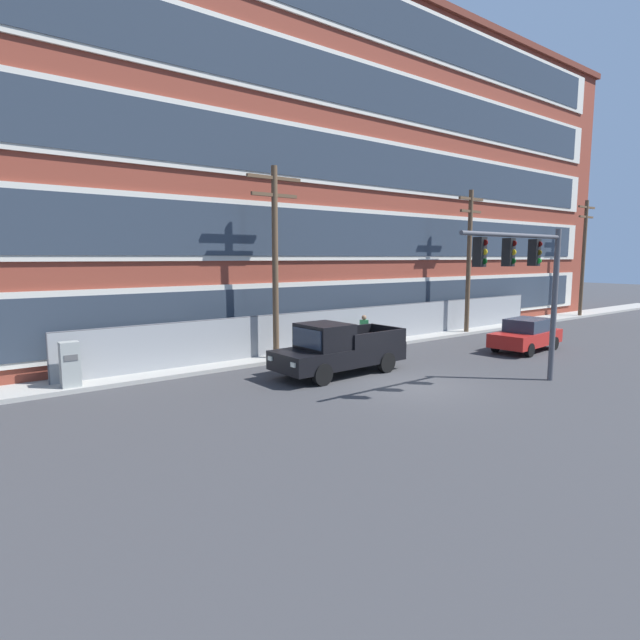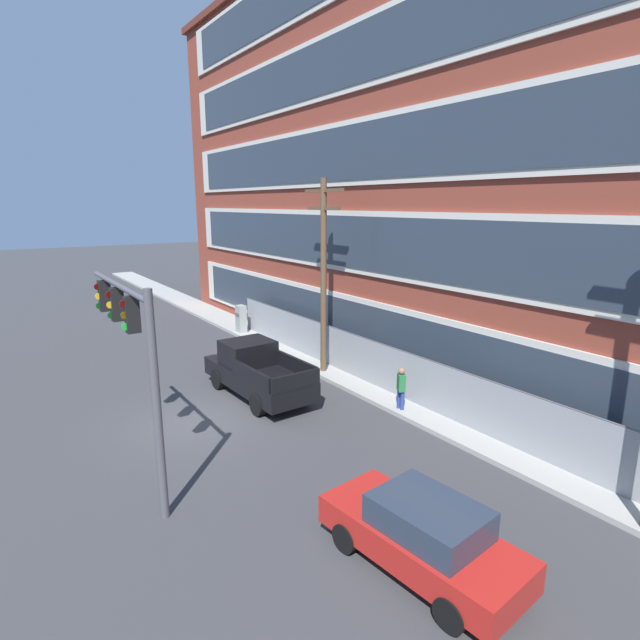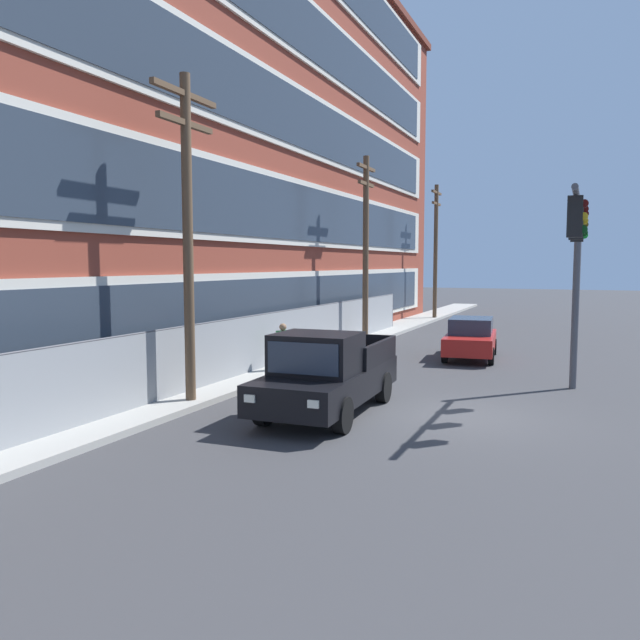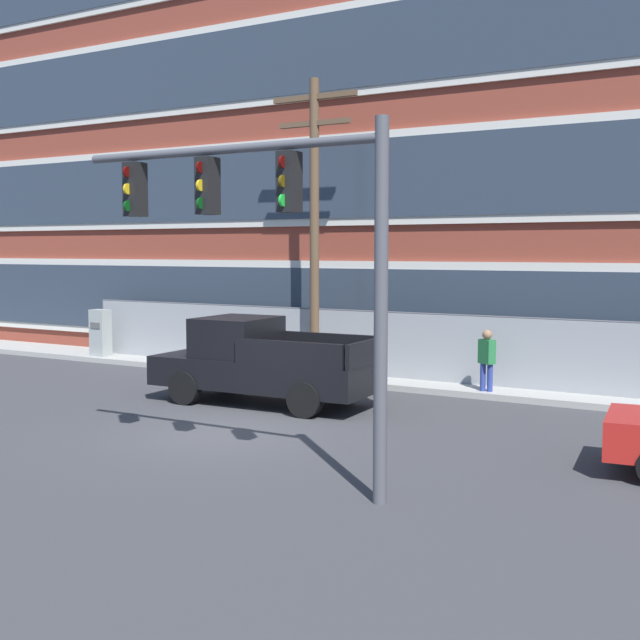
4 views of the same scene
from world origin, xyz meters
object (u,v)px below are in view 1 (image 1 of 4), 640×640
object	(u,v)px
utility_pole_near_corner	(275,255)
pedestrian_near_cabinet	(364,330)
electrical_cabinet	(70,367)
traffic_signal_mast	(528,271)
utility_pole_far_east	(584,254)
sedan_red	(526,334)
pickup_truck_black	(337,350)
utility_pole_midblock	(469,256)

from	to	relation	value
utility_pole_near_corner	pedestrian_near_cabinet	bearing A→B (deg)	-1.49
electrical_cabinet	pedestrian_near_cabinet	world-z (taller)	electrical_cabinet
traffic_signal_mast	utility_pole_far_east	xyz separation A→B (m)	(22.37, 8.82, 0.73)
sedan_red	utility_pole_far_east	xyz separation A→B (m)	(15.85, 5.05, 3.97)
traffic_signal_mast	electrical_cabinet	size ratio (longest dim) A/B	3.30
pedestrian_near_cabinet	utility_pole_far_east	bearing A→B (deg)	-0.02
traffic_signal_mast	pickup_truck_black	world-z (taller)	traffic_signal_mast
utility_pole_near_corner	sedan_red	bearing A→B (deg)	-25.28
utility_pole_far_east	traffic_signal_mast	bearing A→B (deg)	-158.49
sedan_red	utility_pole_midblock	size ratio (longest dim) A/B	0.54
sedan_red	utility_pole_near_corner	bearing A→B (deg)	154.72
utility_pole_midblock	pedestrian_near_cabinet	size ratio (longest dim) A/B	4.92
pickup_truck_black	traffic_signal_mast	bearing A→B (deg)	-54.12
pedestrian_near_cabinet	sedan_red	bearing A→B (deg)	-40.21
pickup_truck_black	utility_pole_near_corner	bearing A→B (deg)	98.72
utility_pole_far_east	electrical_cabinet	world-z (taller)	utility_pole_far_east
pickup_truck_black	utility_pole_midblock	xyz separation A→B (m)	(12.50, 3.37, 3.59)
utility_pole_near_corner	pickup_truck_black	bearing A→B (deg)	-81.28
traffic_signal_mast	utility_pole_far_east	size ratio (longest dim) A/B	0.65
traffic_signal_mast	utility_pole_far_east	distance (m)	24.06
utility_pole_near_corner	pedestrian_near_cabinet	size ratio (longest dim) A/B	4.91
sedan_red	traffic_signal_mast	bearing A→B (deg)	-149.98
electrical_cabinet	pedestrian_near_cabinet	xyz separation A→B (m)	(13.15, -0.11, 0.13)
pickup_truck_black	electrical_cabinet	xyz separation A→B (m)	(-8.70, 3.52, -0.11)
utility_pole_midblock	pickup_truck_black	bearing A→B (deg)	-164.93
utility_pole_midblock	pedestrian_near_cabinet	bearing A→B (deg)	179.67
sedan_red	utility_pole_far_east	bearing A→B (deg)	17.67
utility_pole_far_east	utility_pole_near_corner	bearing A→B (deg)	179.71
electrical_cabinet	pedestrian_near_cabinet	distance (m)	13.16
pickup_truck_black	utility_pole_far_east	bearing A→B (deg)	7.38
pickup_truck_black	utility_pole_far_east	size ratio (longest dim) A/B	0.64
sedan_red	utility_pole_midblock	distance (m)	6.59
sedan_red	utility_pole_midblock	world-z (taller)	utility_pole_midblock
pickup_truck_black	utility_pole_midblock	bearing A→B (deg)	15.07
sedan_red	utility_pole_far_east	world-z (taller)	utility_pole_far_east
utility_pole_near_corner	utility_pole_far_east	distance (m)	26.83
pickup_truck_black	utility_pole_far_east	xyz separation A→B (m)	(26.28, 3.41, 3.81)
utility_pole_near_corner	utility_pole_far_east	world-z (taller)	utility_pole_far_east
traffic_signal_mast	electrical_cabinet	xyz separation A→B (m)	(-12.61, 8.94, -3.19)
pickup_truck_black	electrical_cabinet	world-z (taller)	pickup_truck_black
utility_pole_near_corner	utility_pole_midblock	size ratio (longest dim) A/B	1.00
sedan_red	utility_pole_near_corner	world-z (taller)	utility_pole_near_corner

